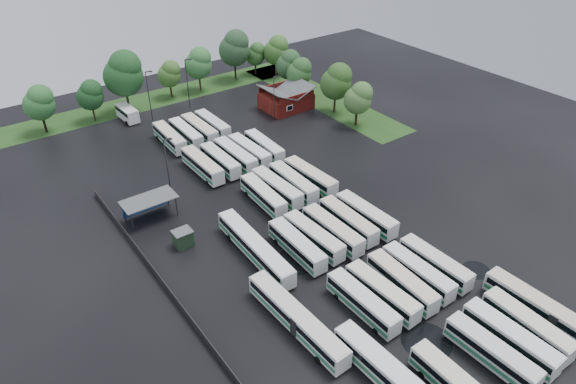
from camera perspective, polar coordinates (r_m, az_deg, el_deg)
ground at (r=74.27m, az=4.25°, el=-6.24°), size 160.00×160.00×0.00m
brick_building at (r=115.05m, az=-0.20°, el=10.16°), size 10.07×8.60×5.39m
wash_shed at (r=81.24m, az=-15.29°, el=-0.97°), size 8.20×4.20×3.58m
utility_hut at (r=75.23m, az=-11.58°, el=-5.06°), size 2.70×2.20×2.62m
grass_strip_north at (r=124.18m, az=-14.76°, el=9.92°), size 80.00×10.00×0.01m
grass_strip_east at (r=121.48m, az=3.68°, el=10.44°), size 10.00×50.00×0.01m
west_fence at (r=70.79m, az=-14.23°, el=-9.12°), size 0.10×50.00×1.20m
bus_r0c2 at (r=62.95m, az=21.68°, el=-16.21°), size 2.65×11.02×3.05m
bus_r0c3 at (r=65.07m, az=23.45°, el=-14.65°), size 2.69×11.42×3.16m
bus_r0c4 at (r=67.32m, az=25.04°, el=-13.27°), size 2.73×11.13×3.08m
bus_r1c0 at (r=64.52m, az=8.30°, el=-12.03°), size 2.40×10.92×3.04m
bus_r1c1 at (r=66.11m, az=10.42°, el=-10.92°), size 2.73×11.00×3.04m
bus_r1c2 at (r=67.98m, az=12.54°, el=-9.72°), size 2.85×11.09×3.06m
bus_r1c3 at (r=69.84m, az=14.22°, el=-8.63°), size 2.34×10.92×3.04m
bus_r1c4 at (r=71.84m, az=16.03°, el=-7.61°), size 2.53×10.88×3.02m
bus_r2c0 at (r=71.89m, az=1.00°, el=-5.95°), size 2.63×11.12×3.08m
bus_r2c1 at (r=73.50m, az=2.85°, el=-4.98°), size 2.80×11.14×3.08m
bus_r2c2 at (r=74.80m, az=4.99°, el=-4.26°), size 2.47×11.30×3.14m
bus_r2c3 at (r=76.90m, az=6.71°, el=-3.21°), size 2.56×11.13×3.09m
bus_r2c4 at (r=78.51m, az=8.66°, el=-2.51°), size 2.66×11.24×3.11m
bus_r3c1 at (r=82.11m, az=-2.77°, el=-0.37°), size 2.82×11.02×3.04m
bus_r3c2 at (r=83.77m, az=-1.25°, el=0.46°), size 2.71×11.34×3.14m
bus_r3c3 at (r=85.15m, az=0.58°, el=1.06°), size 2.71×11.33×3.14m
bus_r3c4 at (r=86.75m, az=2.49°, el=1.71°), size 2.95×11.46×3.16m
bus_r4c0 at (r=91.18m, az=-9.50°, el=2.95°), size 2.55×11.47×3.19m
bus_r4c1 at (r=92.33m, az=-7.55°, el=3.49°), size 2.33×10.90×3.03m
bus_r4c2 at (r=93.46m, az=-5.86°, el=4.06°), size 2.57×11.43×3.17m
bus_r4c3 at (r=94.82m, az=-4.31°, el=4.58°), size 2.65×11.18×3.09m
bus_r4c4 at (r=96.27m, az=-2.65°, el=5.08°), size 2.70×10.89×3.01m
bus_r5c0 at (r=101.85m, az=-13.02°, el=5.92°), size 2.69×11.17×3.09m
bus_r5c1 at (r=102.91m, az=-11.27°, el=6.42°), size 2.44×10.87×3.02m
bus_r5c2 at (r=103.97m, az=-9.80°, el=6.92°), size 2.53×11.31×3.14m
bus_r5c3 at (r=105.60m, az=-8.37°, el=7.44°), size 2.40×10.87×3.02m
artic_bus_west_a at (r=57.49m, az=12.21°, el=-20.04°), size 2.97×17.27×3.19m
artic_bus_west_b at (r=71.57m, az=-3.68°, el=-6.19°), size 2.92×16.99×3.14m
artic_bus_west_c at (r=62.01m, az=0.97°, el=-13.92°), size 2.77×16.50×3.05m
artic_bus_east at (r=69.71m, az=27.12°, el=-12.07°), size 2.75×16.60×3.07m
minibus at (r=114.72m, az=-17.42°, el=8.38°), size 2.84×6.79×2.92m
tree_north_0 at (r=113.53m, az=-25.89°, el=8.96°), size 6.09×6.09×10.09m
tree_north_1 at (r=115.13m, az=-21.09°, el=10.05°), size 5.47×5.47×9.05m
tree_north_2 at (r=115.80m, az=-17.77°, el=12.48°), size 8.33×8.33×13.80m
tree_north_3 at (r=122.62m, az=-13.01°, el=12.69°), size 5.25×5.25×8.70m
tree_north_4 at (r=124.69m, az=-9.88°, el=13.96°), size 6.34×6.34×10.49m
tree_north_5 at (r=130.04m, az=-5.92°, el=15.65°), size 7.50×7.50×12.42m
tree_north_6 at (r=134.02m, az=-3.59°, el=15.08°), size 4.95×4.95×8.20m
tree_east_0 at (r=106.57m, az=7.89°, el=10.32°), size 5.70×5.68×9.40m
tree_east_1 at (r=111.54m, az=5.46°, el=12.16°), size 6.70×6.70×11.09m
tree_east_2 at (r=119.46m, az=1.30°, el=13.20°), size 5.66×5.66×9.38m
tree_east_3 at (r=123.53m, az=0.09°, el=14.01°), size 5.88×5.88×9.73m
tree_east_4 at (r=132.39m, az=-1.28°, el=15.52°), size 6.22×6.22×10.30m
lamp_post_ne at (r=108.06m, az=-1.51°, el=10.70°), size 1.48×0.29×9.62m
lamp_post_nw at (r=84.22m, az=-13.24°, el=3.09°), size 1.59×0.31×10.31m
lamp_post_back_w at (r=111.76m, az=-15.20°, el=10.65°), size 1.63×0.32×10.59m
lamp_post_back_e at (r=115.84m, az=-11.09°, el=12.11°), size 1.69×0.33×10.97m
puddle_0 at (r=64.06m, az=15.13°, el=-15.73°), size 5.95×5.95×0.01m
puddle_1 at (r=70.07m, az=22.85°, el=-12.39°), size 3.30×3.30×0.01m
puddle_2 at (r=71.92m, az=0.84°, el=-7.69°), size 5.89×5.89×0.01m
puddle_3 at (r=76.54m, az=5.91°, el=-4.95°), size 4.26×4.26×0.01m
puddle_4 at (r=75.07m, az=20.17°, el=-8.13°), size 3.79×3.79×0.01m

